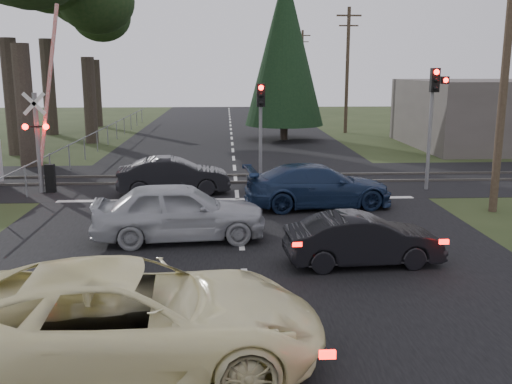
{
  "coord_description": "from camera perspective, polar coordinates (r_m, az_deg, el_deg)",
  "views": [
    {
      "loc": [
        -0.39,
        -12.06,
        4.67
      ],
      "look_at": [
        0.43,
        3.47,
        1.3
      ],
      "focal_mm": 40.0,
      "sensor_mm": 36.0,
      "label": 1
    }
  ],
  "objects": [
    {
      "name": "traffic_signal_right",
      "position": [
        22.99,
        17.36,
        8.3
      ],
      "size": [
        0.68,
        0.48,
        4.7
      ],
      "color": "slate",
      "rests_on": "ground"
    },
    {
      "name": "fence_left",
      "position": [
        35.65,
        -15.04,
        4.28
      ],
      "size": [
        0.1,
        36.0,
        1.2
      ],
      "primitive_type": null,
      "color": "slate",
      "rests_on": "ground"
    },
    {
      "name": "traffic_signal_center",
      "position": [
        22.86,
        0.48,
        7.55
      ],
      "size": [
        0.32,
        0.48,
        4.1
      ],
      "color": "slate",
      "rests_on": "ground"
    },
    {
      "name": "blue_sedan",
      "position": [
        19.66,
        6.24,
        0.61
      ],
      "size": [
        5.24,
        2.55,
        1.47
      ],
      "primitive_type": "imported",
      "rotation": [
        0.0,
        0.0,
        1.67
      ],
      "color": "#172746",
      "rests_on": "ground"
    },
    {
      "name": "silver_car",
      "position": [
        15.89,
        -7.64,
        -1.94
      ],
      "size": [
        4.9,
        2.29,
        1.62
      ],
      "primitive_type": "imported",
      "rotation": [
        0.0,
        0.0,
        1.65
      ],
      "color": "#A3A6AB",
      "rests_on": "ground"
    },
    {
      "name": "rail_near",
      "position": [
        23.72,
        -2.02,
        0.98
      ],
      "size": [
        120.0,
        0.12,
        0.1
      ],
      "primitive_type": "cube",
      "color": "#59544C",
      "rests_on": "ground"
    },
    {
      "name": "utility_pole_near",
      "position": [
        20.13,
        23.68,
        11.38
      ],
      "size": [
        1.8,
        0.26,
        9.0
      ],
      "color": "#4C3D2D",
      "rests_on": "ground"
    },
    {
      "name": "conifer_tree",
      "position": [
        38.28,
        2.9,
        14.18
      ],
      "size": [
        5.2,
        5.2,
        11.0
      ],
      "color": "#473D33",
      "rests_on": "ground"
    },
    {
      "name": "euc_tree_e",
      "position": [
        49.46,
        -16.15,
        17.38
      ],
      "size": [
        6.0,
        6.0,
        13.2
      ],
      "color": "#473D33",
      "rests_on": "ground"
    },
    {
      "name": "dark_hatchback",
      "position": [
        14.06,
        10.66,
        -4.73
      ],
      "size": [
        3.85,
        1.59,
        1.24
      ],
      "primitive_type": "imported",
      "rotation": [
        0.0,
        0.0,
        1.65
      ],
      "color": "black",
      "rests_on": "ground"
    },
    {
      "name": "utility_pole_mid",
      "position": [
        42.99,
        9.12,
        12.14
      ],
      "size": [
        1.8,
        0.26,
        9.0
      ],
      "color": "#4C3D2D",
      "rests_on": "ground"
    },
    {
      "name": "cream_coupe",
      "position": [
        9.3,
        -12.74,
        -12.27
      ],
      "size": [
        6.34,
        3.24,
        1.71
      ],
      "primitive_type": "imported",
      "rotation": [
        0.0,
        0.0,
        1.64
      ],
      "color": "#F8EFB2",
      "rests_on": "ground"
    },
    {
      "name": "rail_corridor",
      "position": [
        24.51,
        -2.06,
        1.25
      ],
      "size": [
        120.0,
        8.0,
        0.01
      ],
      "primitive_type": "cube",
      "color": "black",
      "rests_on": "ground"
    },
    {
      "name": "crossing_signal",
      "position": [
        23.05,
        -20.46,
        4.95
      ],
      "size": [
        1.62,
        0.38,
        6.96
      ],
      "color": "slate",
      "rests_on": "ground"
    },
    {
      "name": "stop_line",
      "position": [
        20.79,
        -1.87,
        -0.73
      ],
      "size": [
        13.0,
        0.35,
        0.0
      ],
      "primitive_type": "cube",
      "color": "silver",
      "rests_on": "ground"
    },
    {
      "name": "utility_pole_far",
      "position": [
        67.65,
        4.63,
        12.23
      ],
      "size": [
        1.8,
        0.26,
        9.0
      ],
      "color": "#4C3D2D",
      "rests_on": "ground"
    },
    {
      "name": "dark_car_far",
      "position": [
        21.83,
        -8.23,
        1.6
      ],
      "size": [
        4.32,
        1.87,
        1.38
      ],
      "primitive_type": "imported",
      "rotation": [
        0.0,
        0.0,
        1.67
      ],
      "color": "black",
      "rests_on": "ground"
    },
    {
      "name": "ground",
      "position": [
        12.94,
        -1.1,
        -8.93
      ],
      "size": [
        120.0,
        120.0,
        0.0
      ],
      "primitive_type": "plane",
      "color": "#293518",
      "rests_on": "ground"
    },
    {
      "name": "rail_far",
      "position": [
        25.29,
        -2.09,
        1.69
      ],
      "size": [
        120.0,
        0.12,
        0.1
      ],
      "primitive_type": "cube",
      "color": "#59544C",
      "rests_on": "ground"
    },
    {
      "name": "road",
      "position": [
        22.55,
        -1.97,
        0.28
      ],
      "size": [
        14.0,
        100.0,
        0.01
      ],
      "primitive_type": "cube",
      "color": "black",
      "rests_on": "ground"
    }
  ]
}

